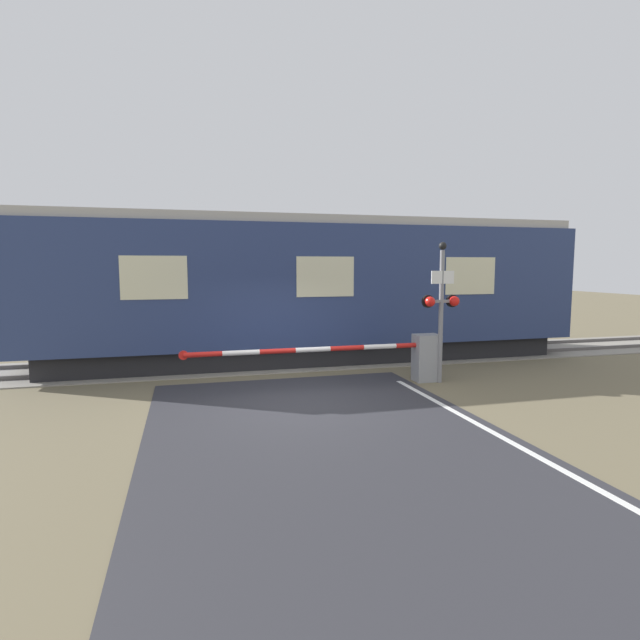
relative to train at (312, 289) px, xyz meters
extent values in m
plane|color=#6B6047|center=(-1.36, -4.23, -2.11)|extent=(80.00, 80.00, 0.00)
cube|color=gray|center=(-1.36, 0.00, -2.09)|extent=(36.00, 3.20, 0.03)
cube|color=#595451|center=(-1.36, -0.72, -2.03)|extent=(36.00, 0.08, 0.10)
cube|color=#595451|center=(-1.36, 0.72, -2.03)|extent=(36.00, 0.08, 0.10)
cube|color=black|center=(0.00, 0.00, -1.81)|extent=(14.32, 2.41, 0.60)
cube|color=navy|center=(0.00, 0.00, 0.13)|extent=(15.56, 2.83, 3.28)
cube|color=#ADA89E|center=(0.00, 0.00, 1.89)|extent=(15.25, 2.61, 0.24)
cube|color=beige|center=(4.28, -1.43, 0.38)|extent=(1.56, 0.02, 1.05)
cube|color=beige|center=(0.00, -1.43, 0.38)|extent=(1.56, 0.02, 1.05)
cube|color=beige|center=(-4.28, -1.43, 0.38)|extent=(1.56, 0.02, 1.05)
cube|color=gray|center=(2.02, -3.27, -1.54)|extent=(0.60, 0.44, 1.13)
cylinder|color=gray|center=(2.02, -3.27, -1.22)|extent=(0.16, 0.16, 0.18)
cylinder|color=red|center=(1.61, -3.27, -1.22)|extent=(0.81, 0.11, 0.11)
cylinder|color=white|center=(0.81, -3.27, -1.22)|extent=(0.81, 0.11, 0.11)
cylinder|color=red|center=(0.00, -3.27, -1.22)|extent=(0.81, 0.11, 0.11)
cylinder|color=white|center=(-0.81, -3.27, -1.22)|extent=(0.81, 0.11, 0.11)
cylinder|color=red|center=(-1.61, -3.27, -1.22)|extent=(0.81, 0.11, 0.11)
cylinder|color=white|center=(-2.42, -3.27, -1.22)|extent=(0.81, 0.11, 0.11)
cylinder|color=red|center=(-3.23, -3.27, -1.22)|extent=(0.81, 0.11, 0.11)
cylinder|color=red|center=(-3.63, -3.27, -1.22)|extent=(0.20, 0.02, 0.20)
cylinder|color=gray|center=(2.25, -3.49, -0.54)|extent=(0.11, 0.11, 3.13)
cube|color=gray|center=(2.25, -3.49, -0.17)|extent=(0.75, 0.07, 0.07)
sphere|color=red|center=(1.94, -3.54, -0.17)|extent=(0.24, 0.24, 0.24)
sphere|color=red|center=(2.57, -3.54, -0.17)|extent=(0.24, 0.24, 0.24)
cylinder|color=black|center=(1.94, -3.43, -0.17)|extent=(0.30, 0.06, 0.30)
cylinder|color=black|center=(2.57, -3.43, -0.17)|extent=(0.30, 0.06, 0.30)
cube|color=white|center=(2.25, -3.53, 0.40)|extent=(0.58, 0.02, 0.30)
sphere|color=black|center=(2.25, -3.49, 1.12)|extent=(0.18, 0.18, 0.18)
camera|label=1|loc=(-3.51, -14.06, 0.65)|focal=28.00mm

